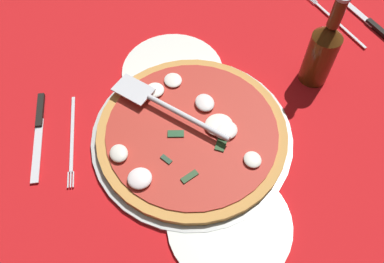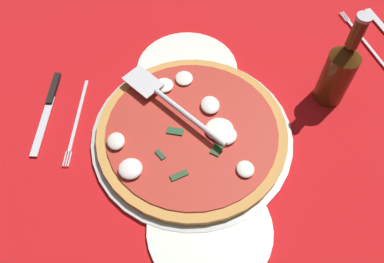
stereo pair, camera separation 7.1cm
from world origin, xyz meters
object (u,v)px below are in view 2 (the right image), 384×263
(dinner_plate_left, at_px, (210,229))
(place_setting_far, at_px, (63,114))
(pizza, at_px, (192,132))
(pizza_server, at_px, (171,103))
(place_setting_near, at_px, (381,44))
(dinner_plate_right, at_px, (187,70))
(beer_bottle, at_px, (339,71))

(dinner_plate_left, xyz_separation_m, place_setting_far, (0.26, 0.24, -0.00))
(dinner_plate_left, bearing_deg, place_setting_far, 42.79)
(pizza, xyz_separation_m, place_setting_far, (0.08, 0.24, -0.02))
(pizza_server, bearing_deg, place_setting_near, -113.94)
(place_setting_far, bearing_deg, dinner_plate_right, 117.88)
(pizza_server, bearing_deg, dinner_plate_right, -60.17)
(place_setting_near, height_order, beer_bottle, beer_bottle)
(dinner_plate_left, xyz_separation_m, pizza_server, (0.23, 0.03, 0.04))
(place_setting_near, bearing_deg, pizza_server, 93.80)
(dinner_plate_left, height_order, pizza_server, pizza_server)
(beer_bottle, bearing_deg, pizza_server, 90.99)
(pizza, relative_size, beer_bottle, 1.69)
(pizza, xyz_separation_m, beer_bottle, (0.06, -0.28, 0.06))
(dinner_plate_left, relative_size, pizza, 0.59)
(place_setting_far, xyz_separation_m, beer_bottle, (-0.03, -0.52, 0.07))
(place_setting_near, bearing_deg, dinner_plate_left, 118.09)
(pizza_server, bearing_deg, pizza, 171.68)
(pizza_server, bearing_deg, beer_bottle, -127.76)
(dinner_plate_left, distance_m, pizza_server, 0.24)
(place_setting_near, bearing_deg, pizza, 100.77)
(dinner_plate_right, relative_size, beer_bottle, 1.01)
(pizza, distance_m, beer_bottle, 0.29)
(pizza_server, distance_m, place_setting_far, 0.22)
(dinner_plate_left, bearing_deg, pizza_server, 8.63)
(place_setting_near, bearing_deg, dinner_plate_right, 80.95)
(beer_bottle, bearing_deg, place_setting_near, -53.68)
(pizza, xyz_separation_m, place_setting_near, (0.18, -0.44, -0.02))
(dinner_plate_right, height_order, place_setting_near, place_setting_near)
(dinner_plate_left, height_order, beer_bottle, beer_bottle)
(pizza, bearing_deg, dinner_plate_right, -4.55)
(dinner_plate_left, height_order, dinner_plate_right, same)
(dinner_plate_left, height_order, pizza, pizza)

